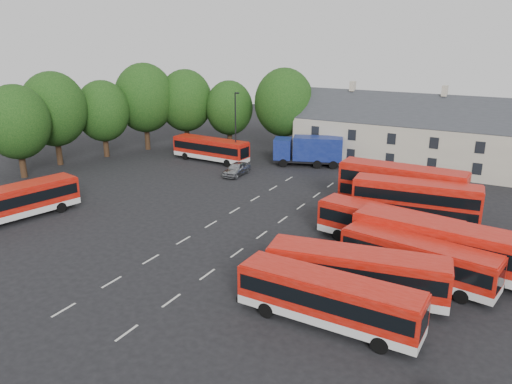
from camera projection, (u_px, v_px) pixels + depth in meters
ground at (198, 232)px, 41.68m from camera, size 140.00×140.00×0.00m
lane_markings at (236, 229)px, 42.21m from camera, size 5.15×33.80×0.01m
treeline at (151, 106)px, 65.27m from camera, size 29.92×32.59×12.01m
terrace_houses at (439, 139)px, 59.18m from camera, size 35.70×7.13×10.06m
bus_row_a at (328, 297)px, 27.96m from camera, size 10.62×2.76×2.98m
bus_row_b at (356, 270)px, 30.86m from camera, size 11.32×4.30×3.13m
bus_row_c at (418, 257)px, 32.95m from camera, size 10.54×4.07×2.91m
bus_row_d at (441, 242)px, 34.47m from camera, size 12.42×4.12×3.45m
bus_row_e at (387, 225)px, 38.15m from camera, size 11.19×4.19×3.09m
bus_dd_south at (415, 202)px, 41.58m from camera, size 10.42×3.37×4.20m
bus_dd_north at (401, 187)px, 44.91m from camera, size 11.16×2.87×4.55m
bus_west at (15, 200)px, 43.77m from camera, size 4.76×11.18×3.08m
bus_north at (211, 148)px, 63.82m from camera, size 10.61×3.09×2.96m
box_truck at (309, 150)px, 61.67m from camera, size 8.77×5.29×3.66m
silver_car at (237, 169)px, 57.94m from camera, size 1.91×4.50×1.52m
lamppost at (236, 127)px, 60.94m from camera, size 0.62×0.25×9.06m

